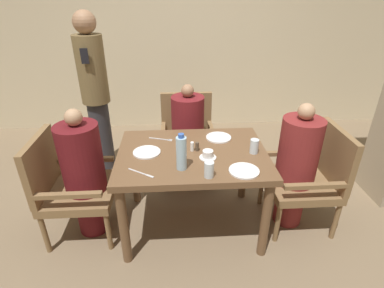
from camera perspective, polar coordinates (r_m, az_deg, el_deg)
name	(u,v)px	position (r m, az deg, el deg)	size (l,w,h in m)	color
ground_plane	(192,223)	(2.74, 0.06, -14.86)	(16.00, 16.00, 0.00)	#7A664C
wall_back	(182,26)	(4.25, -2.00, 21.53)	(8.00, 0.06, 2.80)	beige
dining_table	(192,163)	(2.36, 0.07, -3.73)	(1.15, 0.85, 0.72)	brown
chair_left_side	(68,184)	(2.59, -22.56, -7.03)	(0.55, 0.54, 0.88)	brown
diner_in_left_chair	(84,173)	(2.50, -19.81, -5.28)	(0.32, 0.32, 1.10)	#5B1419
chair_far_side	(187,135)	(3.17, -0.92, 1.81)	(0.54, 0.55, 0.88)	brown
diner_in_far_chair	(188,134)	(3.01, -0.79, 1.86)	(0.32, 0.32, 1.05)	maroon
chair_right_side	(311,175)	(2.69, 21.75, -5.52)	(0.55, 0.54, 0.88)	brown
diner_in_right_chair	(296,166)	(2.58, 19.21, -3.96)	(0.32, 0.32, 1.10)	maroon
standing_host	(95,91)	(3.29, -17.99, 9.55)	(0.28, 0.32, 1.68)	#2D2D33
plate_main_left	(147,152)	(2.33, -8.60, -1.55)	(0.21, 0.21, 0.01)	white
plate_main_right	(244,171)	(2.11, 9.88, -5.04)	(0.21, 0.21, 0.01)	white
plate_dessert_center	(219,137)	(2.54, 5.09, 1.25)	(0.21, 0.21, 0.01)	white
teacup_with_saucer	(208,155)	(2.23, 3.03, -2.08)	(0.13, 0.13, 0.06)	white
water_bottle	(181,153)	(2.05, -2.03, -1.69)	(0.07, 0.07, 0.27)	#A3C6DB
glass_tall_near	(209,170)	(2.00, 3.26, -4.88)	(0.07, 0.07, 0.11)	silver
glass_tall_mid	(254,146)	(2.33, 11.77, -0.42)	(0.07, 0.07, 0.11)	silver
salt_shaker	(192,147)	(2.32, 0.02, -0.48)	(0.03, 0.03, 0.08)	white
pepper_shaker	(197,147)	(2.32, 0.98, -0.49)	(0.03, 0.03, 0.07)	#4C3D2D
fork_beside_plate	(163,139)	(2.52, -5.55, 0.90)	(0.20, 0.08, 0.00)	silver
knife_beside_plate	(142,173)	(2.08, -9.48, -5.54)	(0.19, 0.13, 0.00)	silver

